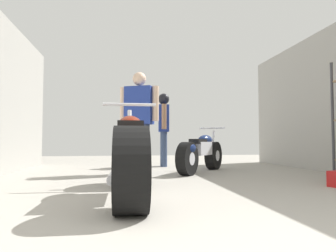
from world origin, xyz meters
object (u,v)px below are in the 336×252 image
object	(u,v)px
motorcycle_maroon_cruiser	(130,155)
mechanic_with_helmet	(164,123)
motorcycle_black_naked	(201,153)
mechanic_in_blue	(139,116)

from	to	relation	value
motorcycle_maroon_cruiser	mechanic_with_helmet	size ratio (longest dim) A/B	1.36
motorcycle_black_naked	mechanic_with_helmet	size ratio (longest dim) A/B	0.94
motorcycle_black_naked	mechanic_in_blue	size ratio (longest dim) A/B	0.87
motorcycle_black_naked	mechanic_in_blue	world-z (taller)	mechanic_in_blue
motorcycle_maroon_cruiser	mechanic_in_blue	size ratio (longest dim) A/B	1.26
mechanic_in_blue	motorcycle_maroon_cruiser	bearing A→B (deg)	-95.58
motorcycle_maroon_cruiser	mechanic_in_blue	xyz separation A→B (m)	(0.21, 2.18, 0.58)
motorcycle_maroon_cruiser	mechanic_with_helmet	xyz separation A→B (m)	(0.84, 3.63, 0.56)
motorcycle_maroon_cruiser	mechanic_in_blue	world-z (taller)	mechanic_in_blue
motorcycle_maroon_cruiser	motorcycle_black_naked	size ratio (longest dim) A/B	1.45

